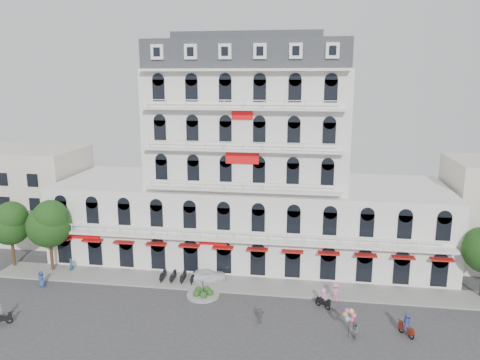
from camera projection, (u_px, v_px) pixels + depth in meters
The scene contains 17 objects.
ground at pixel (221, 330), 39.86m from camera, with size 120.00×120.00×0.00m, color #38383A.
sidewalk at pixel (238, 284), 48.53m from camera, with size 53.00×4.00×0.16m, color gray.
main_building at pixel (250, 174), 55.10m from camera, with size 45.00×15.00×25.80m.
flank_building_west at pixel (29, 193), 62.34m from camera, with size 14.00×10.00×12.00m, color beige.
traffic_island at pixel (203, 294), 46.05m from camera, with size 3.20×3.20×1.60m.
parked_scooter_row at pixel (178, 282), 49.30m from camera, with size 4.40×1.80×1.10m, color black, non-canonical shape.
tree_west_outer at pixel (10, 222), 52.20m from camera, with size 4.50×4.48×7.76m.
tree_west_inner at pixel (49, 222), 50.90m from camera, with size 4.76×4.76×8.25m.
parked_car at pixel (207, 275), 49.39m from camera, with size 1.59×3.95×1.35m, color white.
rider_west at pixel (2, 315), 40.67m from camera, with size 1.55×1.03×1.99m.
rider_east at pixel (407, 325), 38.81m from camera, with size 1.17×1.44×2.07m.
rider_center at pixel (323, 298), 43.61m from camera, with size 1.42×1.19×1.93m.
pedestrian_left at pixel (41, 279), 48.04m from camera, with size 0.83×0.54×1.70m, color navy.
pedestrian_mid at pixel (260, 315), 40.93m from camera, with size 0.90×0.38×1.54m, color slate.
pedestrian_right at pixel (335, 292), 44.97m from camera, with size 1.19×0.68×1.84m, color pink.
pedestrian_far at pixel (72, 265), 51.64m from camera, with size 0.58×0.38×1.59m, color navy.
balloon_vendor at pixel (352, 325), 38.35m from camera, with size 1.32×1.25×2.45m.
Camera 1 is at (7.06, -35.51, 21.11)m, focal length 35.00 mm.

